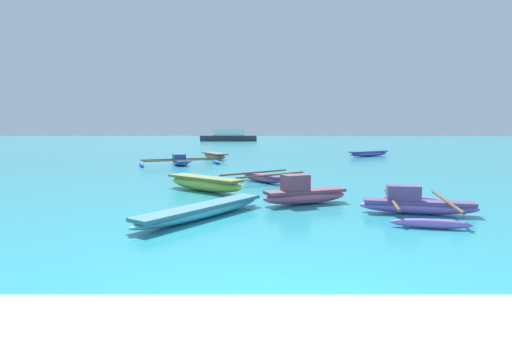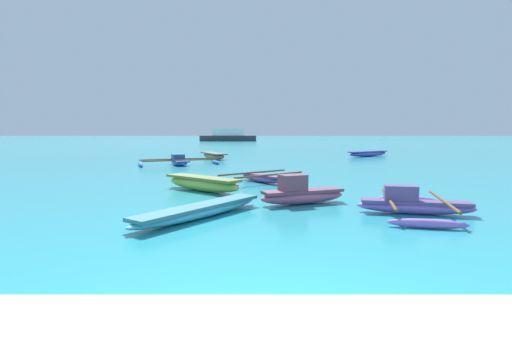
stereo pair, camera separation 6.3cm
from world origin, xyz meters
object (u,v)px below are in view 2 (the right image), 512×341
(moored_boat_6, at_px, (263,178))
(distant_ferry, at_px, (230,136))
(moored_boat_2, at_px, (303,194))
(moored_boat_4, at_px, (215,155))
(moored_boat_3, at_px, (181,161))
(moored_boat_0, at_px, (204,183))
(moored_boat_1, at_px, (201,210))
(moored_boat_5, at_px, (415,205))
(moored_boat_7, at_px, (370,153))

(moored_boat_6, bearing_deg, distant_ferry, 147.43)
(moored_boat_2, bearing_deg, moored_boat_4, 83.19)
(moored_boat_3, bearing_deg, moored_boat_0, -8.15)
(moored_boat_0, distance_m, moored_boat_1, 4.02)
(distant_ferry, bearing_deg, moored_boat_0, -86.91)
(moored_boat_6, bearing_deg, moored_boat_2, -25.13)
(moored_boat_2, height_order, moored_boat_5, moored_boat_2)
(moored_boat_1, bearing_deg, moored_boat_4, 40.77)
(moored_boat_6, height_order, moored_boat_7, moored_boat_7)
(moored_boat_5, distance_m, moored_boat_7, 20.80)
(moored_boat_7, distance_m, distant_ferry, 40.61)
(moored_boat_3, relative_size, moored_boat_5, 1.40)
(moored_boat_6, bearing_deg, moored_boat_1, -51.51)
(moored_boat_0, distance_m, moored_boat_6, 2.95)
(moored_boat_3, relative_size, moored_boat_4, 1.45)
(moored_boat_1, relative_size, moored_boat_6, 0.98)
(moored_boat_4, height_order, distant_ferry, distant_ferry)
(moored_boat_3, xyz_separation_m, moored_boat_4, (1.47, 4.68, 0.03))
(moored_boat_1, relative_size, moored_boat_5, 1.08)
(moored_boat_2, distance_m, moored_boat_7, 20.32)
(moored_boat_2, distance_m, distant_ferry, 57.76)
(distant_ferry, bearing_deg, moored_boat_3, -89.55)
(moored_boat_7, relative_size, distant_ferry, 0.38)
(moored_boat_3, bearing_deg, distant_ferry, 157.03)
(moored_boat_2, bearing_deg, distant_ferry, 75.10)
(moored_boat_4, height_order, moored_boat_7, moored_boat_4)
(moored_boat_2, distance_m, moored_boat_3, 13.12)
(moored_boat_1, relative_size, distant_ferry, 0.38)
(moored_boat_4, bearing_deg, moored_boat_1, -22.48)
(moored_boat_0, height_order, moored_boat_6, moored_boat_0)
(moored_boat_3, distance_m, distant_ferry, 45.59)
(moored_boat_2, bearing_deg, moored_boat_7, 48.60)
(moored_boat_4, xyz_separation_m, moored_boat_6, (3.11, -12.05, -0.07))
(moored_boat_0, distance_m, moored_boat_2, 3.77)
(moored_boat_5, relative_size, moored_boat_6, 0.90)
(moored_boat_3, relative_size, moored_boat_7, 1.30)
(moored_boat_6, bearing_deg, moored_boat_4, 156.57)
(moored_boat_1, xyz_separation_m, moored_boat_5, (5.07, 0.41, 0.05))
(moored_boat_0, relative_size, moored_boat_2, 1.16)
(moored_boat_4, bearing_deg, moored_boat_3, -44.96)
(moored_boat_3, bearing_deg, moored_boat_6, 8.43)
(moored_boat_2, height_order, distant_ferry, distant_ferry)
(moored_boat_7, bearing_deg, moored_boat_4, 160.26)
(moored_boat_0, height_order, moored_boat_2, moored_boat_2)
(moored_boat_4, relative_size, moored_boat_6, 0.87)
(moored_boat_2, xyz_separation_m, moored_boat_5, (2.55, -1.27, -0.07))
(moored_boat_2, relative_size, moored_boat_3, 0.53)
(moored_boat_7, bearing_deg, moored_boat_5, -134.85)
(moored_boat_0, xyz_separation_m, moored_boat_1, (0.47, -3.99, -0.09))
(moored_boat_3, height_order, moored_boat_4, moored_boat_3)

